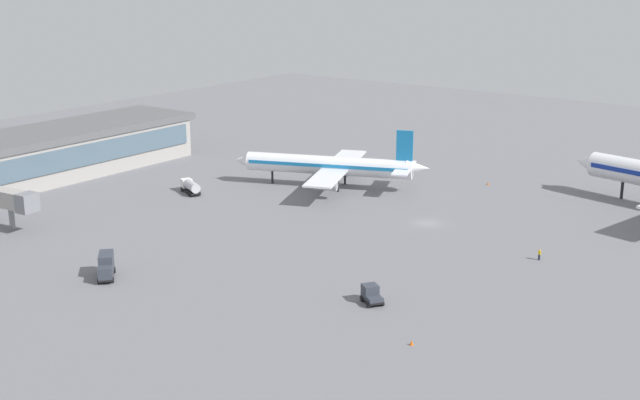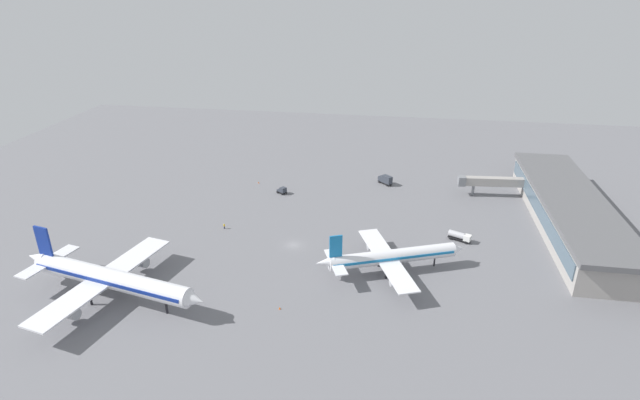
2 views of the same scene
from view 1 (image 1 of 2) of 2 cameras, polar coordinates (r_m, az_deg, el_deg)
The scene contains 9 objects.
ground at distance 142.83m, azimuth 7.29°, elevation -1.55°, with size 288.00×288.00×0.00m, color slate.
terminal_building at distance 176.60m, azimuth -19.49°, elevation 2.64°, with size 78.70×18.23×9.57m.
airplane_at_gate at distance 163.40m, azimuth 0.73°, elevation 2.35°, with size 30.83×37.34×11.89m.
baggage_tug at distance 108.93m, azimuth 3.48°, elevation -6.37°, with size 3.53×3.75×2.30m.
fuel_truck at distance 161.48m, azimuth -8.74°, elevation 0.93°, with size 4.44×6.50×2.50m.
catering_truck at distance 120.68m, azimuth -14.25°, elevation -4.33°, with size 5.23×5.37×3.30m.
ground_crew_worker at distance 128.16m, azimuth 14.60°, elevation -3.58°, with size 0.53×0.53×1.67m.
safety_cone_near_gate at distance 98.18m, azimuth 6.20°, elevation -9.55°, with size 0.44×0.44×0.60m, color #EA590C.
safety_cone_mid_apron at distance 169.32m, azimuth 11.28°, elevation 1.11°, with size 0.44×0.44×0.60m, color #EA590C.
Camera 1 is at (119.54, 65.93, 41.99)m, focal length 47.39 mm.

